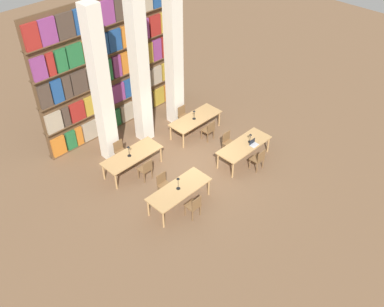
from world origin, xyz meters
The scene contains 22 objects.
ground_plane centered at (0.00, 0.00, 0.00)m, with size 40.00×40.00×0.00m, color brown.
bookshelf_bank centered at (0.00, 4.09, 2.70)m, with size 6.95×0.35×5.50m.
pillar_left centered at (-1.73, 2.60, 3.00)m, with size 0.54×0.54×6.00m.
pillar_center centered at (0.00, 2.60, 3.00)m, with size 0.54×0.54×6.00m.
pillar_right centered at (1.73, 2.60, 3.00)m, with size 0.54×0.54×6.00m.
reading_table_0 centered at (-1.69, -1.20, 0.66)m, with size 2.28×0.90×0.74m.
chair_0 centered at (-1.72, -1.93, 0.49)m, with size 0.42×0.40×0.90m.
chair_1 centered at (-1.72, -0.46, 0.49)m, with size 0.42×0.40×0.90m.
desk_lamp_0 centered at (-1.70, -1.17, 1.07)m, with size 0.14×0.14×0.50m.
reading_table_1 centered at (1.70, -1.21, 0.66)m, with size 2.28×0.90×0.74m.
chair_2 centered at (1.65, -1.94, 0.49)m, with size 0.42×0.40×0.90m.
chair_3 centered at (1.65, -0.48, 0.49)m, with size 0.42×0.40×0.90m.
desk_lamp_1 centered at (1.98, -1.25, 0.99)m, with size 0.14×0.14×0.39m.
laptop centered at (1.93, -1.46, 0.77)m, with size 0.32×0.22×0.21m.
reading_table_2 centered at (-1.66, 1.31, 0.66)m, with size 2.28×0.90×0.74m.
chair_4 centered at (-1.64, 0.58, 0.49)m, with size 0.42×0.40×0.90m.
chair_5 centered at (-1.64, 2.05, 0.49)m, with size 0.42×0.40×0.90m.
desk_lamp_2 centered at (-1.76, 1.33, 1.04)m, with size 0.14×0.14×0.46m.
reading_table_3 centered at (1.68, 1.34, 0.66)m, with size 2.28×0.90×0.74m.
chair_6 centered at (1.71, 0.61, 0.49)m, with size 0.42×0.40×0.90m.
chair_7 centered at (1.71, 2.07, 0.49)m, with size 0.42×0.40×0.90m.
desk_lamp_3 centered at (1.59, 1.33, 1.02)m, with size 0.14×0.14×0.42m.
Camera 1 is at (-8.69, -8.74, 10.55)m, focal length 40.00 mm.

